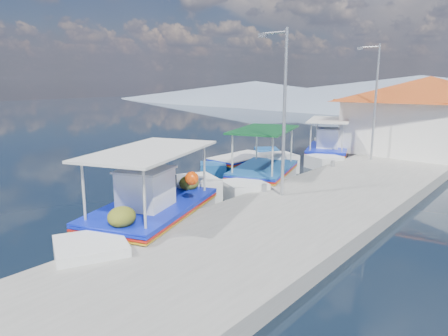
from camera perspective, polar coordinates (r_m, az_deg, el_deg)
The scene contains 10 objects.
ground at distance 17.22m, azimuth -8.88°, elevation -4.03°, with size 160.00×160.00×0.00m, color black.
quay at distance 18.67m, azimuth 17.85°, elevation -2.40°, with size 5.00×44.00×0.50m, color gray.
bollards at distance 18.77m, azimuth 11.13°, elevation -0.70°, with size 0.20×17.20×0.30m.
main_caique at distance 13.68m, azimuth -9.49°, elevation -5.93°, with size 4.41×8.27×2.89m.
caique_green_canopy at distance 19.17m, azimuth 5.64°, elevation -0.96°, with size 3.74×7.24×2.84m.
caique_blue_hull at distance 22.24m, azimuth 2.50°, elevation 0.61°, with size 1.98×6.22×1.11m.
caique_far at distance 25.72m, azimuth 14.17°, elevation 2.28°, with size 4.02×7.08×2.67m.
harbor_building at distance 26.70m, azimuth 26.16°, elevation 6.70°, with size 10.49×10.49×4.40m.
lamp_post_near at distance 15.17m, azimuth 8.03°, elevation 8.61°, with size 1.21×0.14×6.00m.
lamp_post_far at distance 23.30m, azimuth 19.93°, elevation 9.25°, with size 1.21×0.14×6.00m.
Camera 1 is at (12.46, -10.88, 4.79)m, focal length 33.25 mm.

